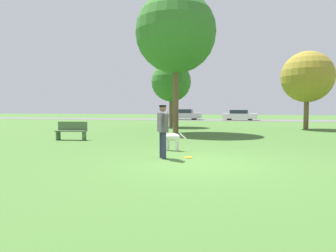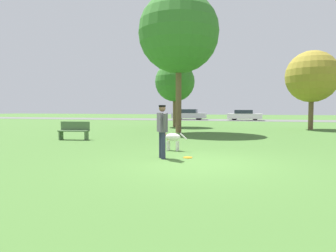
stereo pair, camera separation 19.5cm
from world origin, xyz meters
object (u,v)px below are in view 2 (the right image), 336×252
Objects in this scene: dog at (172,138)px; tree_mid_center at (179,33)px; park_bench at (74,130)px; person at (162,127)px; parked_car_white at (245,115)px; tree_far_left at (175,82)px; tree_far_right at (312,77)px; frisbee at (188,157)px; parked_car_silver at (189,115)px.

dog is 9.27m from tree_mid_center.
park_bench is at bearing -15.24° from dog.
person reaches higher than dog.
tree_mid_center is 20.66m from parked_car_white.
person reaches higher than parked_car_white.
tree_far_left reaches higher than park_bench.
tree_mid_center is at bearing 45.63° from park_bench.
parked_car_white is at bearing -86.32° from dog.
park_bench is (-2.28, -10.31, -3.03)m from tree_far_left.
person is at bearing -77.68° from tree_far_left.
tree_mid_center reaches higher than tree_far_right.
tree_mid_center is 5.71× the size of park_bench.
tree_mid_center is at bearing -70.58° from dog.
frisbee is 15.30m from tree_far_right.
person is 10.41m from tree_mid_center.
tree_far_left is (-2.97, 12.58, 3.04)m from dog.
person is 28.74m from parked_car_white.
parked_car_silver is at bearing -177.80° from parked_car_white.
parked_car_silver is 24.73m from park_bench.
parked_car_white is (-4.58, 14.69, -2.98)m from tree_far_right.
tree_mid_center reaches higher than parked_car_silver.
tree_far_right is 9.80m from tree_mid_center.
tree_far_left is (-9.64, 0.24, -0.11)m from tree_far_right.
parked_car_silver is at bearing 158.79° from person.
frisbee is 28.88m from parked_car_silver.
park_bench is at bearing -156.74° from person.
tree_mid_center is at bearing -148.63° from tree_far_right.
tree_far_left is 0.61× the size of tree_mid_center.
parked_car_white is at bearing -1.21° from parked_car_silver.
tree_far_right is at bearing -70.87° from parked_car_white.
tree_far_right is 0.65× the size of tree_mid_center.
tree_far_right is (6.67, 12.34, 3.15)m from dog.
person is 1.08× the size of park_bench.
tree_far_right reaches higher than tree_far_left.
frisbee is at bearing -74.71° from tree_far_left.
park_bench is at bearing -104.69° from parked_car_white.
dog is 13.28m from tree_far_left.
tree_far_left is at bearing 69.67° from park_bench.
dog is 0.12× the size of tree_mid_center.
dog is at bearing -78.69° from tree_mid_center.
tree_mid_center reaches higher than tree_far_left.
parked_car_white is (2.09, 27.03, 0.18)m from dog.
tree_mid_center is (1.50, -5.20, 2.38)m from tree_far_left.
tree_far_right is (5.84, 13.69, 3.58)m from frisbee.
park_bench reaches higher than dog.
parked_car_white is (1.26, 28.38, 0.61)m from frisbee.
tree_mid_center reaches higher than person.
parked_car_silver is (-5.53, 28.34, 0.64)m from frisbee.
tree_far_right is 15.92m from park_bench.
parked_car_white is (5.07, 14.45, -2.86)m from tree_far_left.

